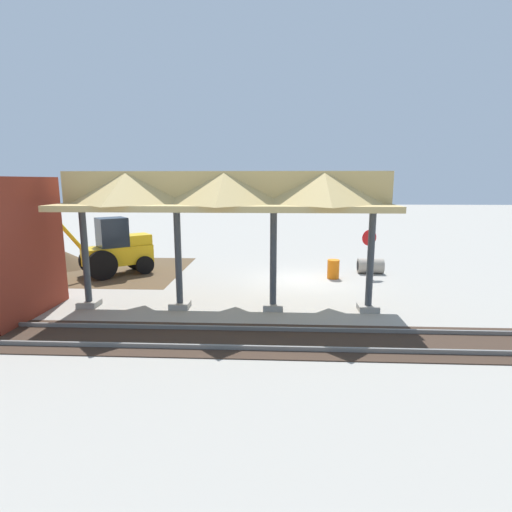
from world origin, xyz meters
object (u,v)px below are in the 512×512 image
at_px(concrete_pipe, 370,266).
at_px(backhoe, 114,250).
at_px(traffic_barrel, 333,269).
at_px(stop_sign, 369,243).

bearing_deg(concrete_pipe, backhoe, 4.32).
bearing_deg(concrete_pipe, traffic_barrel, 30.38).
relative_size(backhoe, concrete_pipe, 3.84).
height_order(stop_sign, traffic_barrel, stop_sign).
xyz_separation_m(stop_sign, traffic_barrel, (1.72, 0.47, -1.19)).
distance_m(stop_sign, traffic_barrel, 2.14).
height_order(stop_sign, backhoe, backhoe).
xyz_separation_m(backhoe, concrete_pipe, (-12.63, -0.96, -0.88)).
bearing_deg(stop_sign, backhoe, 1.14).
distance_m(backhoe, concrete_pipe, 12.70).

